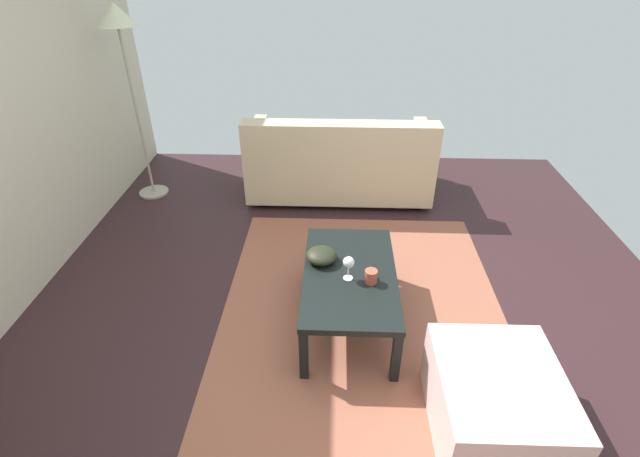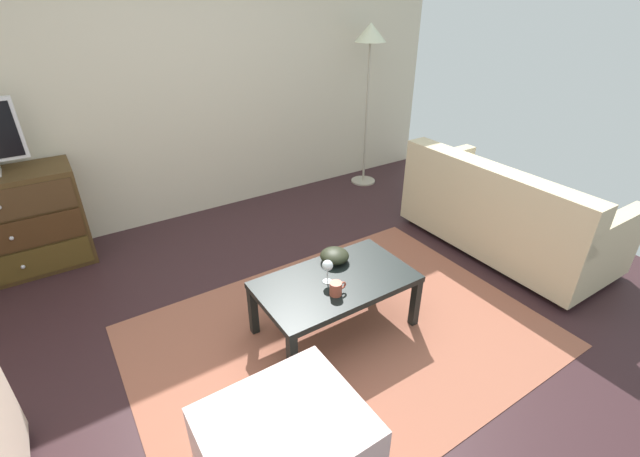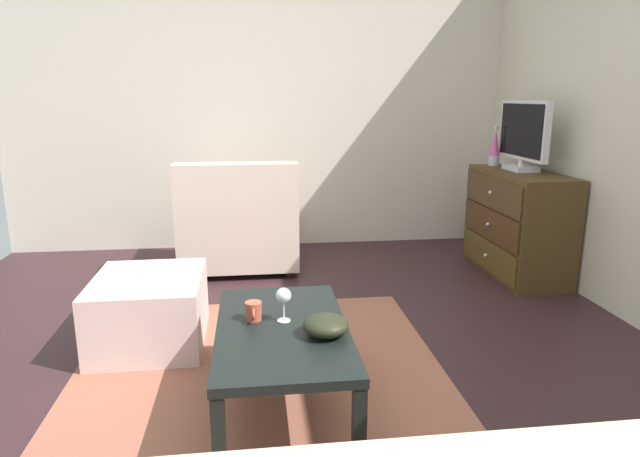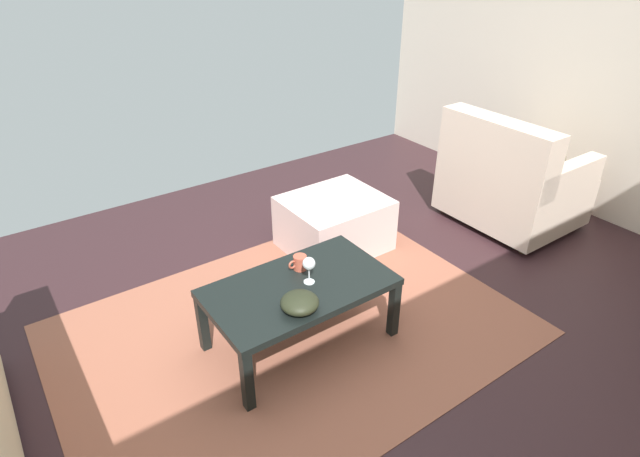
% 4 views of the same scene
% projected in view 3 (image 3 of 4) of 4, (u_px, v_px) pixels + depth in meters
% --- Properties ---
extents(ground_plane, '(5.83, 4.82, 0.05)m').
position_uv_depth(ground_plane, '(300.00, 387.00, 2.71)').
color(ground_plane, '#311C20').
extents(wall_plain_left, '(0.12, 4.82, 2.73)m').
position_uv_depth(wall_plain_left, '(273.00, 98.00, 4.96)').
color(wall_plain_left, beige).
rests_on(wall_plain_left, ground_plane).
extents(area_rug, '(2.60, 1.90, 0.01)m').
position_uv_depth(area_rug, '(261.00, 406.00, 2.48)').
color(area_rug, '#925440').
rests_on(area_rug, ground_plane).
extents(dresser, '(1.02, 0.49, 0.82)m').
position_uv_depth(dresser, '(517.00, 223.00, 4.28)').
color(dresser, '#463118').
rests_on(dresser, ground_plane).
extents(tv, '(0.70, 0.18, 0.54)m').
position_uv_depth(tv, '(523.00, 134.00, 4.19)').
color(tv, silver).
rests_on(tv, dresser).
extents(lava_lamp, '(0.09, 0.09, 0.33)m').
position_uv_depth(lava_lamp, '(495.00, 148.00, 4.54)').
color(lava_lamp, '#B7B7BC').
rests_on(lava_lamp, dresser).
extents(coffee_table, '(1.00, 0.58, 0.40)m').
position_uv_depth(coffee_table, '(282.00, 336.00, 2.41)').
color(coffee_table, black).
rests_on(coffee_table, ground_plane).
extents(wine_glass, '(0.07, 0.07, 0.16)m').
position_uv_depth(wine_glass, '(284.00, 297.00, 2.42)').
color(wine_glass, silver).
rests_on(wine_glass, coffee_table).
extents(mug, '(0.11, 0.08, 0.08)m').
position_uv_depth(mug, '(253.00, 311.00, 2.45)').
color(mug, '#AC4D39').
rests_on(mug, coffee_table).
extents(bowl_decorative, '(0.20, 0.20, 0.09)m').
position_uv_depth(bowl_decorative, '(326.00, 325.00, 2.30)').
color(bowl_decorative, black).
rests_on(bowl_decorative, coffee_table).
extents(armchair, '(0.80, 0.93, 0.90)m').
position_uv_depth(armchair, '(239.00, 226.00, 4.42)').
color(armchair, '#332319').
rests_on(armchair, ground_plane).
extents(ottoman, '(0.70, 0.60, 0.40)m').
position_uv_depth(ottoman, '(150.00, 310.00, 3.10)').
color(ottoman, beige).
rests_on(ottoman, ground_plane).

